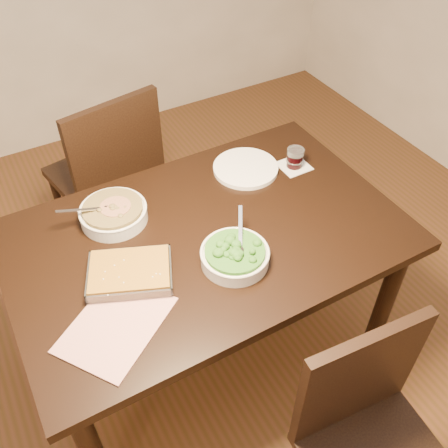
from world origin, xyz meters
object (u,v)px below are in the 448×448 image
at_px(wine_tumbler, 295,157).
at_px(chair_far, 110,172).
at_px(stew_bowl, 113,213).
at_px(baking_dish, 130,273).
at_px(table, 207,251).
at_px(broccoli_bowl, 235,255).
at_px(dinner_plate, 246,168).
at_px(chair_near, 370,435).

xyz_separation_m(wine_tumbler, chair_far, (-0.61, 0.62, -0.26)).
xyz_separation_m(stew_bowl, baking_dish, (-0.05, -0.29, -0.01)).
xyz_separation_m(baking_dish, chair_far, (0.20, 0.85, -0.24)).
bearing_deg(wine_tumbler, table, -161.43).
relative_size(table, broccoli_bowl, 5.61).
height_order(table, baking_dish, baking_dish).
xyz_separation_m(baking_dish, dinner_plate, (0.63, 0.31, -0.02)).
distance_m(broccoli_bowl, chair_far, 1.00).
distance_m(table, stew_bowl, 0.37).
distance_m(broccoli_bowl, wine_tumbler, 0.59).
height_order(chair_near, chair_far, chair_far).
distance_m(dinner_plate, chair_near, 1.08).
distance_m(dinner_plate, chair_far, 0.72).
distance_m(baking_dish, chair_far, 0.91).
bearing_deg(table, wine_tumbler, 18.57).
bearing_deg(chair_far, table, 87.70).
xyz_separation_m(stew_bowl, chair_near, (0.40, -1.02, -0.29)).
height_order(table, stew_bowl, stew_bowl).
relative_size(dinner_plate, chair_near, 0.30).
bearing_deg(wine_tumbler, dinner_plate, 157.47).
height_order(dinner_plate, chair_far, chair_far).
height_order(table, chair_near, chair_near).
xyz_separation_m(dinner_plate, chair_near, (-0.17, -1.03, -0.27)).
bearing_deg(broccoli_bowl, chair_far, 97.78).
bearing_deg(broccoli_bowl, table, 95.89).
bearing_deg(table, stew_bowl, 139.01).
height_order(broccoli_bowl, chair_far, chair_far).
xyz_separation_m(dinner_plate, chair_far, (-0.42, 0.54, -0.22)).
bearing_deg(stew_bowl, baking_dish, -100.30).
xyz_separation_m(stew_bowl, chair_far, (0.15, 0.56, -0.25)).
height_order(dinner_plate, chair_near, chair_near).
bearing_deg(dinner_plate, baking_dish, -153.80).
bearing_deg(chair_far, broccoli_bowl, 87.30).
bearing_deg(chair_near, table, 104.63).
distance_m(table, chair_near, 0.82).
bearing_deg(chair_near, chair_far, 103.81).
bearing_deg(stew_bowl, wine_tumbler, -4.57).
height_order(broccoli_bowl, wine_tumbler, broccoli_bowl).
bearing_deg(dinner_plate, chair_far, 128.07).
bearing_deg(chair_near, broccoli_bowl, 105.69).
bearing_deg(baking_dish, chair_near, -35.04).
bearing_deg(dinner_plate, broccoli_bowl, -125.40).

